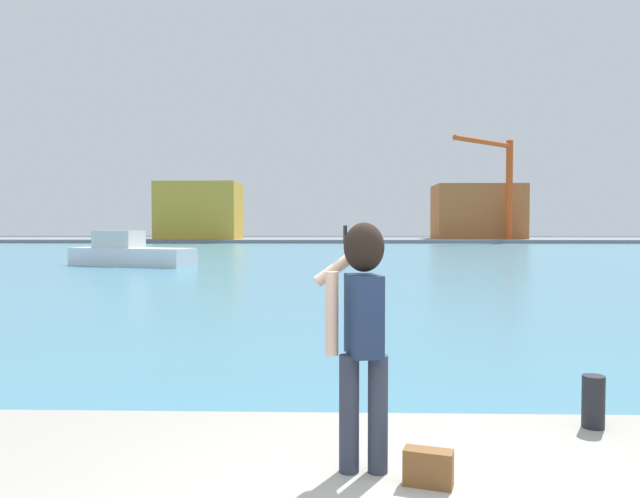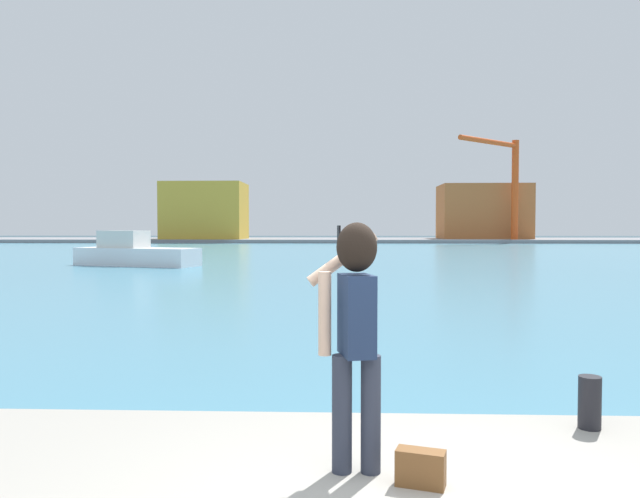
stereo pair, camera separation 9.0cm
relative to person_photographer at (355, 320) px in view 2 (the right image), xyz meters
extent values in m
plane|color=#334751|center=(0.39, 49.34, -1.65)|extent=(220.00, 220.00, 0.00)
cube|color=teal|center=(0.39, 51.34, -1.64)|extent=(140.00, 100.00, 0.02)
cube|color=gray|center=(0.39, 91.34, -1.38)|extent=(140.00, 20.00, 0.52)
cylinder|color=#2D3342|center=(-0.09, 0.00, -0.66)|extent=(0.14, 0.14, 0.82)
cylinder|color=#2D3342|center=(0.11, 0.00, -0.66)|extent=(0.14, 0.14, 0.82)
cube|color=#1E2D4C|center=(0.01, 0.00, 0.03)|extent=(0.27, 0.38, 0.56)
sphere|color=#E0B293|center=(0.01, 0.00, 0.49)|extent=(0.22, 0.22, 0.22)
ellipsoid|color=black|center=(0.01, -0.02, 0.50)|extent=(0.28, 0.26, 0.34)
cylinder|color=#E0B293|center=(-0.21, 0.00, 0.04)|extent=(0.09, 0.09, 0.58)
cylinder|color=#E0B293|center=(-0.09, 0.20, 0.41)|extent=(0.53, 0.20, 0.40)
cube|color=black|center=(-0.11, 0.32, 0.58)|extent=(0.03, 0.07, 0.14)
cube|color=brown|center=(0.43, -0.21, -0.95)|extent=(0.35, 0.23, 0.24)
cylinder|color=black|center=(2.01, 0.99, -0.84)|extent=(0.19, 0.19, 0.45)
cube|color=white|center=(-12.27, 31.04, -1.10)|extent=(7.85, 4.46, 1.06)
cube|color=silver|center=(-13.17, 31.34, -0.06)|extent=(3.03, 2.40, 1.02)
cube|color=gold|center=(-21.18, 87.61, 3.16)|extent=(12.05, 9.13, 8.56)
cube|color=#B26633|center=(21.97, 91.35, 3.10)|extent=(13.49, 8.62, 8.43)
cylinder|color=#D84C19|center=(25.08, 85.04, 6.11)|extent=(1.00, 1.00, 14.45)
cylinder|color=#D84C19|center=(20.21, 80.62, 12.53)|extent=(10.20, 9.35, 0.70)
camera|label=1|loc=(-0.17, -4.15, 0.64)|focal=33.83mm
camera|label=2|loc=(-0.08, -4.15, 0.64)|focal=33.83mm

